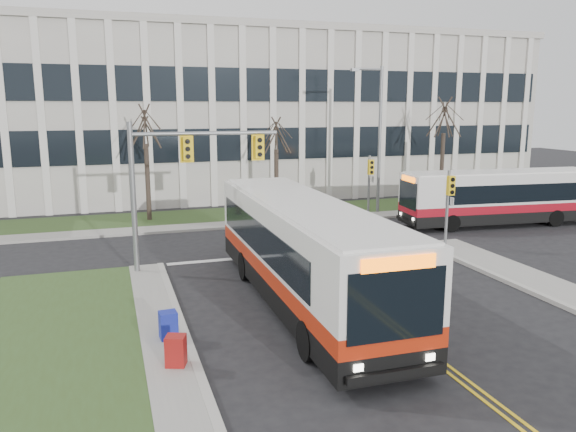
{
  "coord_description": "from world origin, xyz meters",
  "views": [
    {
      "loc": [
        -8.21,
        -15.85,
        6.81
      ],
      "look_at": [
        -0.71,
        7.38,
        2.0
      ],
      "focal_mm": 35.0,
      "sensor_mm": 36.0,
      "label": 1
    }
  ],
  "objects_px": {
    "directory_sign": "(287,196)",
    "newspaper_box_red": "(176,353)",
    "bus_main": "(303,255)",
    "streetlight": "(377,132)",
    "newspaper_box_blue": "(168,327)",
    "bus_cross": "(500,199)"
  },
  "relations": [
    {
      "from": "directory_sign",
      "to": "newspaper_box_red",
      "type": "xyz_separation_m",
      "value": [
        -9.3,
        -19.46,
        -0.7
      ]
    },
    {
      "from": "bus_main",
      "to": "newspaper_box_red",
      "type": "distance_m",
      "value": 6.24
    },
    {
      "from": "directory_sign",
      "to": "bus_main",
      "type": "relative_size",
      "value": 0.15
    },
    {
      "from": "newspaper_box_red",
      "to": "directory_sign",
      "type": "bearing_deg",
      "value": 84.18
    },
    {
      "from": "streetlight",
      "to": "newspaper_box_blue",
      "type": "bearing_deg",
      "value": -132.22
    },
    {
      "from": "streetlight",
      "to": "bus_main",
      "type": "distance_m",
      "value": 17.89
    },
    {
      "from": "directory_sign",
      "to": "newspaper_box_blue",
      "type": "distance_m",
      "value": 19.96
    },
    {
      "from": "bus_main",
      "to": "newspaper_box_blue",
      "type": "bearing_deg",
      "value": -157.94
    },
    {
      "from": "streetlight",
      "to": "bus_main",
      "type": "bearing_deg",
      "value": -124.69
    },
    {
      "from": "bus_main",
      "to": "newspaper_box_blue",
      "type": "xyz_separation_m",
      "value": [
        -4.84,
        -1.91,
        -1.3
      ]
    },
    {
      "from": "streetlight",
      "to": "newspaper_box_blue",
      "type": "relative_size",
      "value": 9.68
    },
    {
      "from": "streetlight",
      "to": "bus_cross",
      "type": "bearing_deg",
      "value": -45.82
    },
    {
      "from": "directory_sign",
      "to": "newspaper_box_blue",
      "type": "bearing_deg",
      "value": -117.79
    },
    {
      "from": "bus_cross",
      "to": "newspaper_box_blue",
      "type": "bearing_deg",
      "value": -56.39
    },
    {
      "from": "directory_sign",
      "to": "streetlight",
      "type": "bearing_deg",
      "value": -13.23
    },
    {
      "from": "bus_main",
      "to": "newspaper_box_red",
      "type": "xyz_separation_m",
      "value": [
        -4.84,
        -3.73,
        -1.3
      ]
    },
    {
      "from": "streetlight",
      "to": "bus_cross",
      "type": "relative_size",
      "value": 0.8
    },
    {
      "from": "bus_main",
      "to": "bus_cross",
      "type": "distance_m",
      "value": 17.72
    },
    {
      "from": "newspaper_box_blue",
      "to": "newspaper_box_red",
      "type": "xyz_separation_m",
      "value": [
        0.0,
        -1.82,
        0.0
      ]
    },
    {
      "from": "bus_main",
      "to": "bus_cross",
      "type": "height_order",
      "value": "bus_main"
    },
    {
      "from": "newspaper_box_blue",
      "to": "bus_cross",
      "type": "bearing_deg",
      "value": 23.38
    },
    {
      "from": "newspaper_box_blue",
      "to": "newspaper_box_red",
      "type": "bearing_deg",
      "value": -95.19
    }
  ]
}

